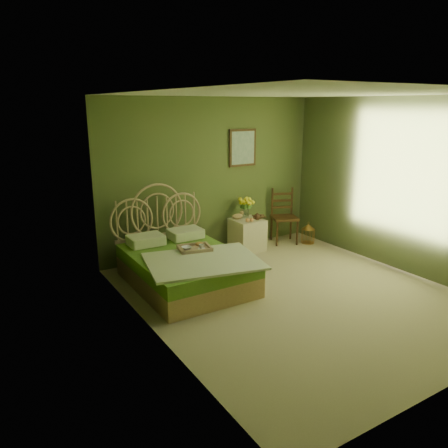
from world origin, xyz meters
TOP-DOWN VIEW (x-y plane):
  - floor at (0.00, 0.00)m, footprint 4.50×4.50m
  - ceiling at (0.00, 0.00)m, footprint 4.50×4.50m
  - wall_back at (0.00, 2.25)m, footprint 4.00×0.00m
  - wall_left at (-2.00, 0.00)m, footprint 0.00×4.50m
  - wall_right at (2.00, 0.00)m, footprint 0.00×4.50m
  - wall_art at (0.61, 2.22)m, footprint 0.54×0.04m
  - bed at (-1.10, 1.13)m, footprint 1.66×2.10m
  - nightstand at (0.52, 1.92)m, footprint 0.50×0.50m
  - chair at (1.34, 1.98)m, footprint 0.57×0.57m
  - birdcage at (1.70, 1.65)m, footprint 0.24×0.24m
  - book_lower at (0.69, 1.92)m, footprint 0.18×0.24m
  - book_upper at (0.69, 1.92)m, footprint 0.25×0.26m
  - cereal_bowl at (-1.04, 1.15)m, footprint 0.14×0.14m
  - coffee_cup at (-0.86, 1.04)m, footprint 0.08×0.08m

SIDE VIEW (x-z plane):
  - floor at x=0.00m, z-range 0.00..0.00m
  - birdcage at x=1.70m, z-range 0.00..0.35m
  - bed at x=-1.10m, z-range -0.36..0.94m
  - nightstand at x=0.52m, z-range -0.14..0.85m
  - cereal_bowl at x=-1.04m, z-range 0.50..0.54m
  - coffee_cup at x=-0.86m, z-range 0.50..0.57m
  - chair at x=1.34m, z-range 0.05..1.05m
  - book_lower at x=0.69m, z-range 0.56..0.58m
  - book_upper at x=0.69m, z-range 0.58..0.59m
  - wall_back at x=0.00m, z-range -0.70..3.30m
  - wall_left at x=-2.00m, z-range -0.95..3.55m
  - wall_right at x=2.00m, z-range -0.95..3.55m
  - wall_art at x=0.61m, z-range 1.43..2.07m
  - ceiling at x=0.00m, z-range 2.60..2.60m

